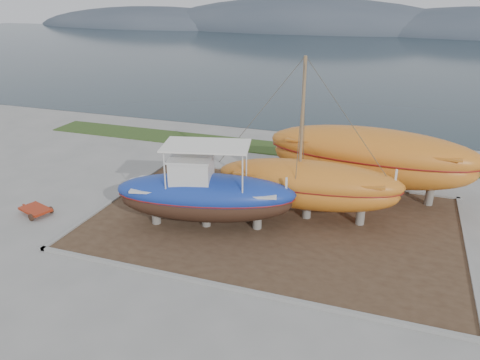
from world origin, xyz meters
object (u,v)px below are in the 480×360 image
(blue_caique, at_px, (205,186))
(red_trailer, at_px, (36,211))
(white_dinghy, at_px, (156,190))
(orange_bare_hull, at_px, (369,164))
(orange_sailboat, at_px, (311,142))

(blue_caique, height_order, red_trailer, blue_caique)
(white_dinghy, relative_size, red_trailer, 1.51)
(blue_caique, distance_m, orange_bare_hull, 9.71)
(orange_sailboat, relative_size, orange_bare_hull, 0.80)
(white_dinghy, bearing_deg, blue_caique, -19.51)
(red_trailer, bearing_deg, orange_bare_hull, 44.90)
(white_dinghy, distance_m, orange_sailboat, 9.15)
(white_dinghy, relative_size, orange_bare_hull, 0.32)
(blue_caique, height_order, white_dinghy, blue_caique)
(orange_bare_hull, height_order, red_trailer, orange_bare_hull)
(red_trailer, bearing_deg, blue_caique, 28.64)
(blue_caique, distance_m, orange_sailboat, 5.55)
(blue_caique, distance_m, red_trailer, 9.40)
(red_trailer, bearing_deg, orange_sailboat, 35.38)
(white_dinghy, xyz_separation_m, orange_bare_hull, (11.07, 4.55, 1.35))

